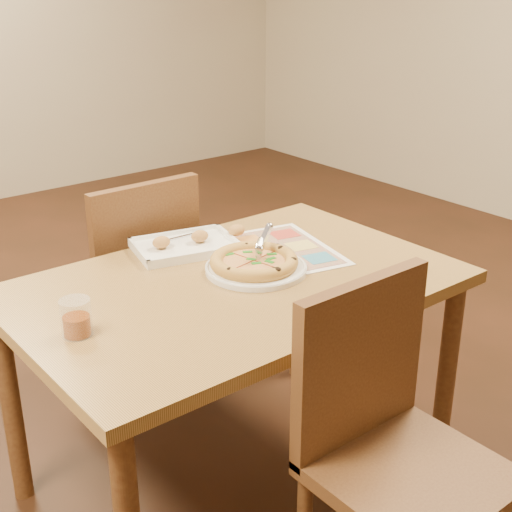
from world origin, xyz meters
TOP-DOWN VIEW (x-y plane):
  - room at (0.00, 0.00)m, footprint 7.00×7.00m
  - dining_table at (0.00, 0.00)m, footprint 1.30×0.85m
  - chair_near at (0.00, -0.60)m, footprint 0.42×0.42m
  - chair_far at (-0.00, 0.60)m, footprint 0.42×0.42m
  - plate at (0.09, 0.02)m, footprint 0.40×0.40m
  - pizza at (0.09, 0.02)m, footprint 0.27×0.27m
  - pizza_cutter at (0.14, 0.04)m, footprint 0.12×0.08m
  - appetizer_tray at (0.03, 0.29)m, footprint 0.39×0.29m
  - glass_tumbler at (-0.51, -0.02)m, footprint 0.08×0.08m
  - menu at (0.27, 0.09)m, footprint 0.39×0.48m

SIDE VIEW (x-z plane):
  - chair_near at x=0.00m, z-range 0.33..0.80m
  - chair_far at x=0.00m, z-range 0.33..0.80m
  - dining_table at x=0.00m, z-range 0.27..0.99m
  - menu at x=0.27m, z-range 0.72..0.72m
  - plate at x=0.09m, z-range 0.72..0.74m
  - appetizer_tray at x=0.03m, z-range 0.71..0.77m
  - pizza at x=0.09m, z-range 0.73..0.77m
  - glass_tumbler at x=-0.51m, z-range 0.71..0.81m
  - pizza_cutter at x=0.14m, z-range 0.76..0.84m
  - room at x=0.00m, z-range -2.15..4.85m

